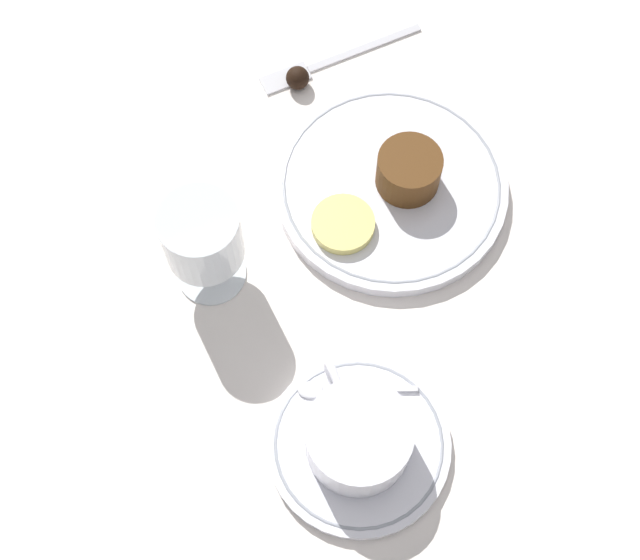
% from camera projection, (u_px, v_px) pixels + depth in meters
% --- Properties ---
extents(ground_plane, '(3.00, 3.00, 0.00)m').
position_uv_depth(ground_plane, '(353.00, 223.00, 0.84)').
color(ground_plane, white).
extents(dinner_plate, '(0.22, 0.22, 0.01)m').
position_uv_depth(dinner_plate, '(391.00, 187.00, 0.84)').
color(dinner_plate, white).
rests_on(dinner_plate, ground_plane).
extents(saucer, '(0.16, 0.16, 0.01)m').
position_uv_depth(saucer, '(359.00, 444.00, 0.75)').
color(saucer, white).
rests_on(saucer, ground_plane).
extents(coffee_cup, '(0.11, 0.09, 0.05)m').
position_uv_depth(coffee_cup, '(358.00, 437.00, 0.72)').
color(coffee_cup, white).
rests_on(coffee_cup, saucer).
extents(spoon, '(0.05, 0.10, 0.00)m').
position_uv_depth(spoon, '(343.00, 390.00, 0.76)').
color(spoon, silver).
rests_on(spoon, saucer).
extents(wine_glass, '(0.07, 0.07, 0.11)m').
position_uv_depth(wine_glass, '(202.00, 237.00, 0.75)').
color(wine_glass, silver).
rests_on(wine_glass, ground_plane).
extents(fork, '(0.02, 0.18, 0.01)m').
position_uv_depth(fork, '(324.00, 63.00, 0.91)').
color(fork, silver).
rests_on(fork, ground_plane).
extents(dessert_cake, '(0.06, 0.06, 0.04)m').
position_uv_depth(dessert_cake, '(409.00, 170.00, 0.82)').
color(dessert_cake, '#563314').
rests_on(dessert_cake, dinner_plate).
extents(pineapple_slice, '(0.06, 0.06, 0.01)m').
position_uv_depth(pineapple_slice, '(343.00, 224.00, 0.82)').
color(pineapple_slice, '#EFE075').
rests_on(pineapple_slice, dinner_plate).
extents(chocolate_truffle, '(0.02, 0.02, 0.02)m').
position_uv_depth(chocolate_truffle, '(298.00, 78.00, 0.89)').
color(chocolate_truffle, black).
rests_on(chocolate_truffle, ground_plane).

